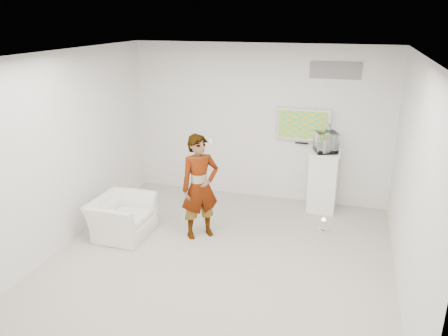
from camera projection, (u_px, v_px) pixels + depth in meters
The scene contains 10 objects.
room at pixel (221, 164), 6.14m from camera, with size 5.01×5.01×3.00m.
tv at pixel (303, 124), 8.11m from camera, with size 1.00×0.08×0.60m, color silver.
logo_decal at pixel (335, 70), 7.67m from camera, with size 0.90×0.02×0.30m, color gray.
person at pixel (200, 187), 7.01m from camera, with size 0.63×0.41×1.73m, color white.
armchair at pixel (122, 217), 7.21m from camera, with size 0.99×0.87×0.64m, color white.
pedestal at pixel (323, 181), 8.06m from camera, with size 0.55×0.55×1.14m, color white.
floor_uplight at pixel (323, 225), 7.36m from camera, with size 0.16×0.16×0.25m, color white.
vitrine at pixel (326, 142), 7.81m from camera, with size 0.37×0.37×0.37m, color white.
console at pixel (326, 146), 7.83m from camera, with size 0.05×0.17×0.23m, color white.
wii_remote at pixel (211, 141), 7.00m from camera, with size 0.04×0.15×0.04m, color white.
Camera 1 is at (1.68, -5.56, 3.49)m, focal length 35.00 mm.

